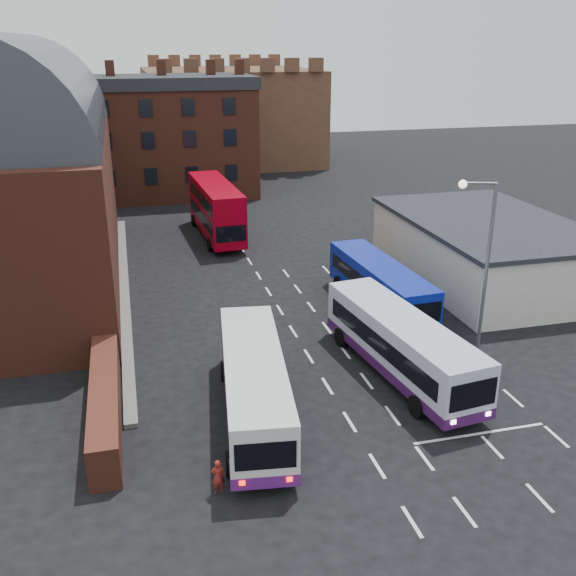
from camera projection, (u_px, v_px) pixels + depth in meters
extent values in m
plane|color=black|center=(344.00, 412.00, 28.52)|extent=(180.00, 180.00, 0.00)
cube|color=#602B1E|center=(18.00, 211.00, 42.12)|extent=(12.00, 28.00, 10.00)
cylinder|color=#1E2328|center=(6.00, 134.00, 40.32)|extent=(12.00, 26.00, 12.00)
cube|color=#602B1E|center=(105.00, 402.00, 27.65)|extent=(1.20, 10.00, 1.80)
cube|color=beige|center=(485.00, 251.00, 43.93)|extent=(10.00, 16.00, 4.00)
cube|color=#282B30|center=(489.00, 221.00, 43.17)|extent=(10.40, 16.40, 0.30)
cube|color=brown|center=(147.00, 143.00, 66.74)|extent=(22.00, 10.00, 11.00)
cube|color=brown|center=(229.00, 115.00, 87.41)|extent=(22.00, 22.00, 12.00)
cube|color=silver|center=(254.00, 382.00, 27.52)|extent=(3.86, 11.17, 2.49)
cube|color=black|center=(254.00, 379.00, 27.47)|extent=(3.77, 9.99, 0.90)
cylinder|color=black|center=(224.00, 371.00, 31.05)|extent=(0.40, 1.02, 0.99)
cylinder|color=black|center=(229.00, 464.00, 24.23)|extent=(0.40, 1.02, 0.99)
cylinder|color=black|center=(275.00, 368.00, 31.33)|extent=(0.40, 1.02, 0.99)
cylinder|color=black|center=(295.00, 459.00, 24.52)|extent=(0.40, 1.02, 0.99)
cube|color=silver|center=(401.00, 342.00, 31.09)|extent=(3.95, 11.48, 2.56)
cube|color=black|center=(401.00, 339.00, 31.04)|extent=(3.86, 10.29, 0.92)
cylinder|color=black|center=(465.00, 395.00, 28.89)|extent=(0.41, 1.05, 1.02)
cylinder|color=black|center=(382.00, 330.00, 35.45)|extent=(0.41, 1.05, 1.02)
cylinder|color=black|center=(417.00, 407.00, 28.01)|extent=(0.41, 1.05, 1.02)
cylinder|color=black|center=(341.00, 337.00, 34.57)|extent=(0.41, 1.05, 1.02)
cube|color=#0B1C99|center=(380.00, 283.00, 39.04)|extent=(3.09, 10.67, 2.39)
cube|color=black|center=(380.00, 281.00, 38.99)|extent=(3.07, 9.47, 0.86)
cylinder|color=black|center=(424.00, 320.00, 36.85)|extent=(0.33, 0.97, 0.96)
cylinder|color=black|center=(371.00, 279.00, 43.13)|extent=(0.33, 0.97, 0.96)
cylinder|color=black|center=(386.00, 325.00, 36.15)|extent=(0.33, 0.97, 0.96)
cylinder|color=black|center=(338.00, 283.00, 42.43)|extent=(0.33, 0.97, 0.96)
cube|color=#990012|center=(216.00, 208.00, 53.14)|extent=(3.17, 11.51, 4.04)
cube|color=black|center=(216.00, 214.00, 53.34)|extent=(3.17, 10.32, 0.93)
cylinder|color=black|center=(242.00, 242.00, 51.00)|extent=(0.34, 1.05, 1.04)
cylinder|color=black|center=(222.00, 218.00, 57.83)|extent=(0.34, 1.05, 1.04)
cylinder|color=black|center=(210.00, 245.00, 50.28)|extent=(0.34, 1.05, 1.04)
cylinder|color=black|center=(194.00, 220.00, 57.11)|extent=(0.34, 1.05, 1.04)
cylinder|color=slate|center=(486.00, 274.00, 32.08)|extent=(0.18, 0.18, 9.12)
cylinder|color=slate|center=(480.00, 183.00, 30.47)|extent=(1.56, 0.58, 0.11)
sphere|color=#FFF2CC|center=(463.00, 184.00, 30.53)|extent=(0.41, 0.41, 0.41)
imported|color=maroon|center=(218.00, 477.00, 23.17)|extent=(0.52, 0.35, 1.42)
imported|color=#ACA091|center=(272.00, 440.00, 24.98)|extent=(1.10, 1.01, 1.81)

